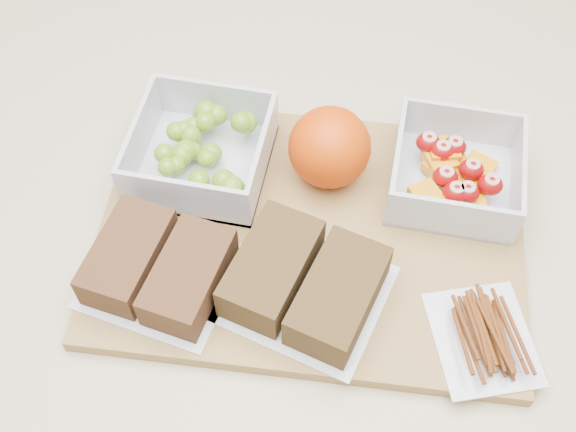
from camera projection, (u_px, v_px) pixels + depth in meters
The scene contains 8 objects.
counter at pixel (291, 390), 1.11m from camera, with size 1.20×0.90×0.90m, color beige.
cutting_board at pixel (311, 234), 0.72m from camera, with size 0.42×0.30×0.02m, color #9D7941.
grape_container at pixel (203, 150), 0.74m from camera, with size 0.14×0.14×0.06m.
fruit_container at pixel (454, 173), 0.73m from camera, with size 0.13×0.13×0.05m.
orange at pixel (330, 147), 0.72m from camera, with size 0.08×0.08×0.08m, color #D94205.
sandwich_bag_left at pixel (159, 267), 0.67m from camera, with size 0.15×0.14×0.04m.
sandwich_bag_center at pixel (305, 283), 0.66m from camera, with size 0.17×0.16×0.04m.
pretzel_bag at pixel (485, 334), 0.64m from camera, with size 0.12×0.13×0.02m.
Camera 1 is at (0.07, -0.39, 1.52)m, focal length 45.00 mm.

